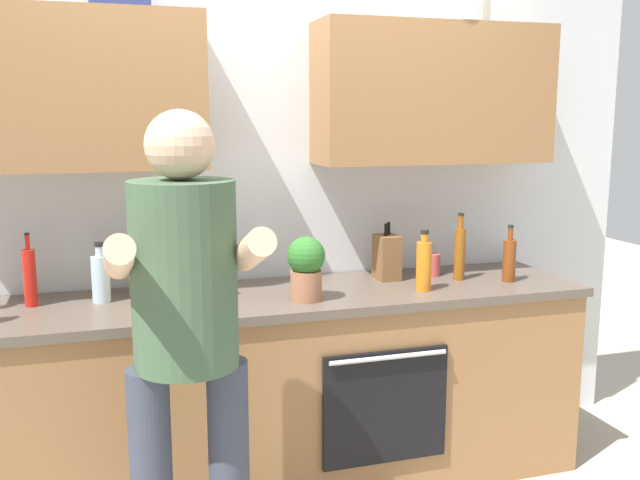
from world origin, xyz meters
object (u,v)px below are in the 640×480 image
Objects in this scene: cup_ceramic at (432,265)px; potted_herb at (306,266)px; person_standing at (186,326)px; bottle_hotsauce at (30,277)px; grocery_bag_bread at (160,275)px; bottle_vinegar at (509,259)px; bottle_water at (101,277)px; bottle_syrup at (460,252)px; knife_block at (387,257)px; cup_coffee at (167,300)px; bottle_juice at (424,265)px; bottle_soda at (208,278)px.

potted_herb is (-0.72, -0.27, 0.09)m from cup_ceramic.
person_standing is 5.53× the size of bottle_hotsauce.
cup_ceramic is 0.46× the size of grocery_bag_bread.
bottle_water is (-1.84, 0.18, -0.00)m from bottle_vinegar.
bottle_hotsauce is at bearing -179.12° from cup_ceramic.
bottle_syrup is (-0.21, 0.10, 0.03)m from bottle_vinegar.
bottle_vinegar is 0.37m from cup_ceramic.
bottle_vinegar is at bearing -5.17° from bottle_hotsauce.
bottle_hotsauce is 1.12× the size of knife_block.
potted_herb is at bearing -150.73° from knife_block.
bottle_hotsauce is 0.59m from cup_coffee.
knife_block reaches higher than cup_coffee.
potted_herb reaches higher than grocery_bag_bread.
grocery_bag_bread is at bearing -3.46° from bottle_hotsauce.
grocery_bag_bread is (-0.02, 0.77, 0.00)m from person_standing.
bottle_hotsauce is at bearing 154.10° from cup_coffee.
bottle_juice is at bearing 27.15° from person_standing.
bottle_juice is at bearing -150.30° from bottle_syrup.
cup_ceramic is at bearing 2.60° from grocery_bag_bread.
potted_herb is (-0.55, -0.01, 0.03)m from bottle_juice.
grocery_bag_bread is (-1.39, 0.06, -0.03)m from bottle_syrup.
bottle_vinegar is 1.61m from grocery_bag_bread.
grocery_bag_bread is at bearing 169.94° from bottle_juice.
cup_coffee is (-1.39, -0.17, -0.08)m from bottle_syrup.
bottle_hotsauce is at bearing 177.38° from bottle_syrup.
potted_herb is (1.11, -0.24, 0.02)m from bottle_hotsauce.
cup_coffee is at bearing -167.70° from cup_ceramic.
knife_block is (1.59, 0.03, -0.02)m from bottle_hotsauce.
bottle_syrup reaches higher than potted_herb.
grocery_bag_bread is at bearing -176.94° from knife_block.
person_standing is at bearing -56.17° from bottle_hotsauce.
person_standing is 1.55m from bottle_syrup.
potted_herb is 1.15× the size of grocery_bag_bread.
bottle_juice is 0.32m from cup_ceramic.
bottle_hotsauce is 1.59m from knife_block.
bottle_vinegar is at bearing -26.86° from bottle_syrup.
knife_block is at bearing -179.47° from cup_ceramic.
bottle_hotsauce is 3.05× the size of cup_coffee.
bottle_water reaches higher than grocery_bag_bread.
person_standing reaches higher than cup_coffee.
cup_ceramic is (1.83, 0.03, -0.07)m from bottle_hotsauce.
person_standing is 0.78m from grocery_bag_bread.
bottle_water reaches higher than cup_coffee.
cup_coffee is 0.92× the size of cup_ceramic.
bottle_water is (0.28, -0.01, -0.02)m from bottle_hotsauce.
potted_herb is 0.63m from grocery_bag_bread.
potted_herb is (0.40, -0.14, 0.05)m from bottle_soda.
bottle_hotsauce is 0.95× the size of bottle_syrup.
grocery_bag_bread is (-0.01, 0.22, 0.05)m from cup_coffee.
cup_coffee is (-0.18, -0.15, -0.04)m from bottle_soda.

